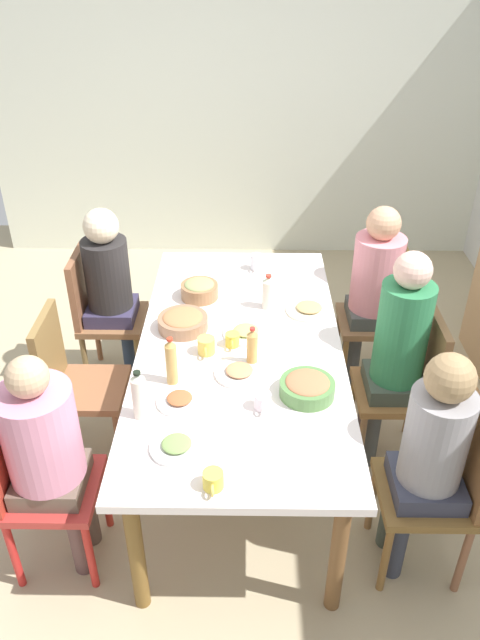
{
  "coord_description": "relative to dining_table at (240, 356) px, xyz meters",
  "views": [
    {
      "loc": [
        2.58,
        0.03,
        2.55
      ],
      "look_at": [
        0.0,
        0.0,
        0.89
      ],
      "focal_mm": 34.31,
      "sensor_mm": 36.0,
      "label": 1
    }
  ],
  "objects": [
    {
      "name": "plate_4",
      "position": [
        0.25,
        -0.0,
        0.08
      ],
      "size": [
        0.24,
        0.24,
        0.04
      ],
      "color": "silver",
      "rests_on": "dining_table"
    },
    {
      "name": "cup_1",
      "position": [
        0.49,
        0.11,
        0.11
      ],
      "size": [
        0.11,
        0.08,
        0.08
      ],
      "color": "white",
      "rests_on": "dining_table"
    },
    {
      "name": "bottle_2",
      "position": [
        0.31,
        -0.31,
        0.19
      ],
      "size": [
        0.05,
        0.05,
        0.25
      ],
      "color": "tan",
      "rests_on": "dining_table"
    },
    {
      "name": "person_0",
      "position": [
        -0.71,
        -0.81,
        0.04
      ],
      "size": [
        0.3,
        0.3,
        1.19
      ],
      "color": "#332F46",
      "rests_on": "ground_plane"
    },
    {
      "name": "person_1",
      "position": [
        -0.0,
        0.81,
        0.07
      ],
      "size": [
        0.3,
        0.3,
        1.28
      ],
      "color": "#464948",
      "rests_on": "ground_plane"
    },
    {
      "name": "bottle_1",
      "position": [
        -0.37,
        0.15,
        0.17
      ],
      "size": [
        0.07,
        0.07,
        0.21
      ],
      "color": "beige",
      "rests_on": "dining_table"
    },
    {
      "name": "plate_0",
      "position": [
        0.46,
        -0.27,
        0.08
      ],
      "size": [
        0.21,
        0.21,
        0.04
      ],
      "color": "white",
      "rests_on": "dining_table"
    },
    {
      "name": "plate_2",
      "position": [
        -0.33,
        0.38,
        0.08
      ],
      "size": [
        0.26,
        0.26,
        0.04
      ],
      "color": "#EEEACB",
      "rests_on": "dining_table"
    },
    {
      "name": "chair_4",
      "position": [
        -0.71,
        0.9,
        -0.16
      ],
      "size": [
        0.4,
        0.4,
        0.9
      ],
      "color": "#8E6441",
      "rests_on": "ground_plane"
    },
    {
      "name": "bowl_2",
      "position": [
        0.4,
        0.31,
        0.12
      ],
      "size": [
        0.25,
        0.25,
        0.09
      ],
      "color": "#507E42",
      "rests_on": "dining_table"
    },
    {
      "name": "bottle_3",
      "position": [
        0.55,
        -0.43,
        0.18
      ],
      "size": [
        0.06,
        0.06,
        0.24
      ],
      "color": "beige",
      "rests_on": "dining_table"
    },
    {
      "name": "cup_4",
      "position": [
        0.01,
        -0.04,
        0.11
      ],
      "size": [
        0.11,
        0.07,
        0.07
      ],
      "color": "gold",
      "rests_on": "dining_table"
    },
    {
      "name": "cup_2",
      "position": [
        0.08,
        -0.17,
        0.11
      ],
      "size": [
        0.12,
        0.09,
        0.09
      ],
      "color": "#EEC754",
      "rests_on": "dining_table"
    },
    {
      "name": "cup_3",
      "position": [
        -0.83,
        0.09,
        0.12
      ],
      "size": [
        0.11,
        0.07,
        0.1
      ],
      "color": "white",
      "rests_on": "dining_table"
    },
    {
      "name": "chair_0",
      "position": [
        -0.71,
        -0.9,
        -0.16
      ],
      "size": [
        0.4,
        0.4,
        0.9
      ],
      "color": "brown",
      "rests_on": "ground_plane"
    },
    {
      "name": "bottle_0",
      "position": [
        0.16,
        0.06,
        0.17
      ],
      "size": [
        0.05,
        0.05,
        0.21
      ],
      "color": "tan",
      "rests_on": "dining_table"
    },
    {
      "name": "wall_left",
      "position": [
        -2.69,
        0.0,
        0.63
      ],
      "size": [
        0.12,
        4.37,
        2.6
      ],
      "primitive_type": "cube",
      "color": "silver",
      "rests_on": "ground_plane"
    },
    {
      "name": "plate_1",
      "position": [
        0.75,
        -0.25,
        0.08
      ],
      "size": [
        0.23,
        0.23,
        0.04
      ],
      "color": "silver",
      "rests_on": "dining_table"
    },
    {
      "name": "person_2",
      "position": [
        0.71,
        0.81,
        0.03
      ],
      "size": [
        0.3,
        0.3,
        1.19
      ],
      "color": "#363A48",
      "rests_on": "ground_plane"
    },
    {
      "name": "dining_table",
      "position": [
        0.0,
        0.0,
        0.0
      ],
      "size": [
        2.12,
        1.04,
        0.74
      ],
      "color": "white",
      "rests_on": "ground_plane"
    },
    {
      "name": "plate_3",
      "position": [
        -0.09,
        0.03,
        0.08
      ],
      "size": [
        0.24,
        0.24,
        0.04
      ],
      "color": "silver",
      "rests_on": "dining_table"
    },
    {
      "name": "person_4",
      "position": [
        -0.71,
        0.81,
        0.05
      ],
      "size": [
        0.3,
        0.3,
        1.22
      ],
      "color": "#424649",
      "rests_on": "ground_plane"
    },
    {
      "name": "chair_5",
      "position": [
        0.0,
        -0.9,
        -0.16
      ],
      "size": [
        0.4,
        0.4,
        0.9
      ],
      "color": "#935D3D",
      "rests_on": "ground_plane"
    },
    {
      "name": "person_3",
      "position": [
        0.71,
        -0.81,
        0.03
      ],
      "size": [
        0.32,
        0.32,
        1.16
      ],
      "color": "brown",
      "rests_on": "ground_plane"
    },
    {
      "name": "cup_0",
      "position": [
        0.96,
        -0.09,
        0.11
      ],
      "size": [
        0.12,
        0.08,
        0.07
      ],
      "color": "#E5CF48",
      "rests_on": "dining_table"
    },
    {
      "name": "bowl_1",
      "position": [
        -0.48,
        -0.24,
        0.12
      ],
      "size": [
        0.22,
        0.22,
        0.11
      ],
      "color": "#956843",
      "rests_on": "dining_table"
    },
    {
      "name": "chair_1",
      "position": [
        0.0,
        0.9,
        -0.16
      ],
      "size": [
        0.4,
        0.4,
        0.9
      ],
      "color": "olive",
      "rests_on": "ground_plane"
    },
    {
      "name": "ground_plane",
      "position": [
        0.0,
        0.0,
        -0.67
      ],
      "size": [
        6.32,
        6.32,
        0.0
      ],
      "primitive_type": "plane",
      "color": "tan"
    },
    {
      "name": "chair_3",
      "position": [
        0.71,
        -0.9,
        -0.16
      ],
      "size": [
        0.4,
        0.4,
        0.9
      ],
      "color": "#B3312C",
      "rests_on": "ground_plane"
    },
    {
      "name": "bowl_0",
      "position": [
        -0.15,
        -0.31,
        0.11
      ],
      "size": [
        0.27,
        0.27,
        0.09
      ],
      "color": "#936A4D",
      "rests_on": "dining_table"
    },
    {
      "name": "chair_2",
      "position": [
        0.71,
        0.9,
        -0.16
      ],
      "size": [
        0.4,
        0.4,
        0.9
      ],
      "color": "brown",
      "rests_on": "ground_plane"
    }
  ]
}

